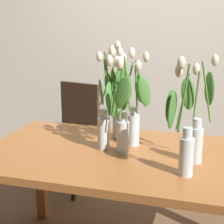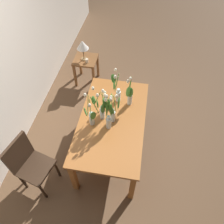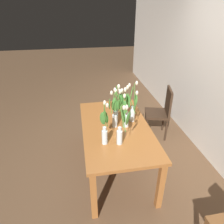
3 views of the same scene
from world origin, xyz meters
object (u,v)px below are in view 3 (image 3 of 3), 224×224
(tulip_vase_0, at_px, (105,130))
(tulip_vase_3, at_px, (117,109))
(dining_table, at_px, (116,132))
(tulip_vase_2, at_px, (126,113))
(dining_chair, at_px, (162,110))
(tulip_vase_1, at_px, (121,130))
(tulip_vase_4, at_px, (116,110))
(tulip_vase_5, at_px, (132,107))

(tulip_vase_0, bearing_deg, tulip_vase_3, 151.67)
(dining_table, distance_m, tulip_vase_2, 0.33)
(dining_table, relative_size, dining_chair, 1.72)
(tulip_vase_0, distance_m, tulip_vase_2, 0.44)
(tulip_vase_0, height_order, tulip_vase_1, tulip_vase_0)
(tulip_vase_3, relative_size, dining_chair, 0.62)
(tulip_vase_2, xyz_separation_m, tulip_vase_4, (-0.04, -0.13, 0.03))
(tulip_vase_0, xyz_separation_m, tulip_vase_3, (-0.43, 0.23, 0.03))
(tulip_vase_4, relative_size, tulip_vase_5, 0.96)
(tulip_vase_0, bearing_deg, tulip_vase_2, 131.95)
(tulip_vase_2, height_order, tulip_vase_4, tulip_vase_4)
(tulip_vase_1, relative_size, tulip_vase_4, 0.97)
(dining_table, height_order, tulip_vase_2, tulip_vase_2)
(tulip_vase_5, bearing_deg, tulip_vase_2, -37.67)
(tulip_vase_1, height_order, tulip_vase_5, tulip_vase_5)
(tulip_vase_2, xyz_separation_m, tulip_vase_5, (-0.14, 0.11, 0.00))
(tulip_vase_2, height_order, tulip_vase_5, tulip_vase_5)
(tulip_vase_1, bearing_deg, tulip_vase_4, 178.13)
(tulip_vase_1, distance_m, tulip_vase_2, 0.38)
(dining_table, xyz_separation_m, tulip_vase_3, (-0.12, 0.04, 0.31))
(tulip_vase_0, height_order, dining_chair, tulip_vase_0)
(tulip_vase_1, distance_m, tulip_vase_3, 0.49)
(tulip_vase_1, xyz_separation_m, tulip_vase_4, (-0.40, 0.01, 0.05))
(dining_table, xyz_separation_m, tulip_vase_0, (0.31, -0.19, 0.27))
(tulip_vase_2, distance_m, tulip_vase_5, 0.18)
(tulip_vase_0, height_order, tulip_vase_5, tulip_vase_5)
(tulip_vase_5, bearing_deg, tulip_vase_4, -67.71)
(tulip_vase_0, bearing_deg, dining_table, 148.03)
(tulip_vase_1, xyz_separation_m, tulip_vase_5, (-0.49, 0.25, 0.02))
(tulip_vase_2, bearing_deg, dining_chair, 131.31)
(tulip_vase_1, relative_size, tulip_vase_5, 0.92)
(tulip_vase_4, xyz_separation_m, tulip_vase_5, (-0.10, 0.24, -0.03))
(tulip_vase_1, relative_size, tulip_vase_2, 1.02)
(tulip_vase_1, bearing_deg, tulip_vase_2, 158.15)
(tulip_vase_0, xyz_separation_m, tulip_vase_2, (-0.30, 0.33, 0.03))
(tulip_vase_2, bearing_deg, tulip_vase_0, -48.05)
(tulip_vase_1, height_order, dining_chair, tulip_vase_1)
(tulip_vase_4, bearing_deg, tulip_vase_1, -1.87)
(tulip_vase_0, relative_size, tulip_vase_5, 0.93)
(tulip_vase_4, relative_size, dining_chair, 0.61)
(tulip_vase_1, height_order, tulip_vase_3, tulip_vase_3)
(tulip_vase_0, xyz_separation_m, tulip_vase_5, (-0.44, 0.44, 0.03))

